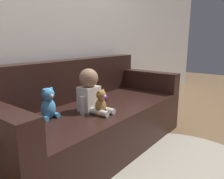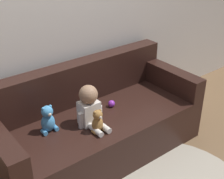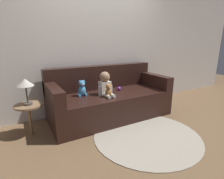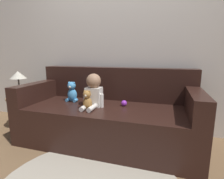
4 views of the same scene
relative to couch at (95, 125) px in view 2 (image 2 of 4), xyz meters
The scene contains 7 objects.
ground_plane 0.32m from the couch, 90.00° to the right, with size 12.00×12.00×0.00m, color brown.
wall_back 1.09m from the couch, 90.00° to the left, with size 8.00×0.05×2.60m.
couch is the anchor object (origin of this frame).
person_baby 0.37m from the couch, 138.71° to the right, with size 0.26×0.34×0.39m.
teddy_bear_brown 0.39m from the couch, 120.45° to the right, with size 0.13×0.10×0.22m.
plush_toy_side 0.56m from the couch, behind, with size 0.15×0.12×0.26m.
toy_ball 0.27m from the couch, ahead, with size 0.07×0.07×0.07m.
Camera 2 is at (-1.47, -2.10, 2.10)m, focal length 50.00 mm.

